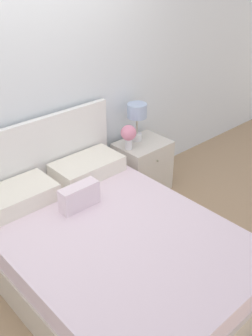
# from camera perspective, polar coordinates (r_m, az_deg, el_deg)

# --- Properties ---
(ground_plane) EXTENTS (12.00, 12.00, 0.00)m
(ground_plane) POSITION_cam_1_polar(r_m,az_deg,el_deg) (3.85, -11.72, -7.45)
(ground_plane) COLOR tan
(wall_back) EXTENTS (8.00, 0.06, 2.60)m
(wall_back) POSITION_cam_1_polar(r_m,az_deg,el_deg) (3.30, -14.71, 11.41)
(wall_back) COLOR white
(wall_back) RESTS_ON ground_plane
(bed) EXTENTS (1.50, 2.05, 1.04)m
(bed) POSITION_cam_1_polar(r_m,az_deg,el_deg) (3.06, -2.73, -11.58)
(bed) COLOR beige
(bed) RESTS_ON ground_plane
(nightstand) EXTENTS (0.52, 0.43, 0.55)m
(nightstand) POSITION_cam_1_polar(r_m,az_deg,el_deg) (4.08, 2.38, 0.23)
(nightstand) COLOR silver
(nightstand) RESTS_ON ground_plane
(table_lamp) EXTENTS (0.19, 0.19, 0.39)m
(table_lamp) POSITION_cam_1_polar(r_m,az_deg,el_deg) (3.89, 1.61, 7.81)
(table_lamp) COLOR white
(table_lamp) RESTS_ON nightstand
(flower_vase) EXTENTS (0.15, 0.15, 0.25)m
(flower_vase) POSITION_cam_1_polar(r_m,az_deg,el_deg) (3.76, 0.40, 4.90)
(flower_vase) COLOR white
(flower_vase) RESTS_ON nightstand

